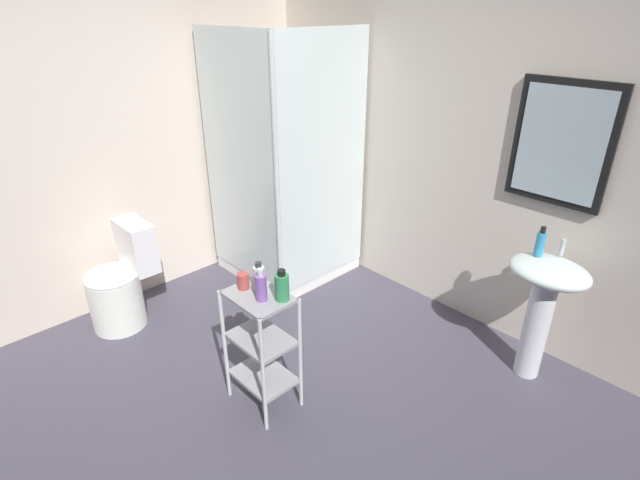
{
  "coord_description": "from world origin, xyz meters",
  "views": [
    {
      "loc": [
        1.65,
        -1.11,
        2.14
      ],
      "look_at": [
        -0.04,
        0.51,
        0.98
      ],
      "focal_mm": 27.08,
      "sensor_mm": 36.0,
      "label": 1
    }
  ],
  "objects_px": {
    "pedestal_sink": "(544,296)",
    "body_wash_bottle_green": "(282,287)",
    "toilet": "(121,285)",
    "shower_stall": "(286,225)",
    "storage_cart": "(261,341)",
    "rinse_cup": "(243,281)",
    "conditioner_bottle_purple": "(261,287)",
    "hand_soap_bottle": "(540,243)",
    "lotion_bottle_white": "(259,278)"
  },
  "relations": [
    {
      "from": "storage_cart",
      "to": "conditioner_bottle_purple",
      "type": "xyz_separation_m",
      "value": [
        0.05,
        -0.01,
        0.38
      ]
    },
    {
      "from": "hand_soap_bottle",
      "to": "conditioner_bottle_purple",
      "type": "height_order",
      "value": "hand_soap_bottle"
    },
    {
      "from": "pedestal_sink",
      "to": "hand_soap_bottle",
      "type": "relative_size",
      "value": 4.46
    },
    {
      "from": "hand_soap_bottle",
      "to": "lotion_bottle_white",
      "type": "relative_size",
      "value": 1.08
    },
    {
      "from": "shower_stall",
      "to": "storage_cart",
      "type": "relative_size",
      "value": 2.7
    },
    {
      "from": "shower_stall",
      "to": "rinse_cup",
      "type": "relative_size",
      "value": 22.26
    },
    {
      "from": "shower_stall",
      "to": "conditioner_bottle_purple",
      "type": "height_order",
      "value": "shower_stall"
    },
    {
      "from": "toilet",
      "to": "conditioner_bottle_purple",
      "type": "height_order",
      "value": "conditioner_bottle_purple"
    },
    {
      "from": "pedestal_sink",
      "to": "conditioner_bottle_purple",
      "type": "bearing_deg",
      "value": -123.79
    },
    {
      "from": "lotion_bottle_white",
      "to": "conditioner_bottle_purple",
      "type": "xyz_separation_m",
      "value": [
        0.09,
        -0.05,
        0.0
      ]
    },
    {
      "from": "shower_stall",
      "to": "storage_cart",
      "type": "xyz_separation_m",
      "value": [
        1.06,
        -1.07,
        -0.03
      ]
    },
    {
      "from": "conditioner_bottle_purple",
      "to": "rinse_cup",
      "type": "height_order",
      "value": "conditioner_bottle_purple"
    },
    {
      "from": "conditioner_bottle_purple",
      "to": "body_wash_bottle_green",
      "type": "xyz_separation_m",
      "value": [
        0.07,
        0.08,
        -0.0
      ]
    },
    {
      "from": "pedestal_sink",
      "to": "storage_cart",
      "type": "height_order",
      "value": "pedestal_sink"
    },
    {
      "from": "storage_cart",
      "to": "body_wash_bottle_green",
      "type": "height_order",
      "value": "body_wash_bottle_green"
    },
    {
      "from": "storage_cart",
      "to": "rinse_cup",
      "type": "bearing_deg",
      "value": -172.84
    },
    {
      "from": "lotion_bottle_white",
      "to": "body_wash_bottle_green",
      "type": "xyz_separation_m",
      "value": [
        0.16,
        0.03,
        0.0
      ]
    },
    {
      "from": "hand_soap_bottle",
      "to": "body_wash_bottle_green",
      "type": "height_order",
      "value": "hand_soap_bottle"
    },
    {
      "from": "toilet",
      "to": "pedestal_sink",
      "type": "bearing_deg",
      "value": 34.97
    },
    {
      "from": "lotion_bottle_white",
      "to": "body_wash_bottle_green",
      "type": "relative_size",
      "value": 0.95
    },
    {
      "from": "pedestal_sink",
      "to": "toilet",
      "type": "height_order",
      "value": "pedestal_sink"
    },
    {
      "from": "pedestal_sink",
      "to": "toilet",
      "type": "bearing_deg",
      "value": -145.03
    },
    {
      "from": "body_wash_bottle_green",
      "to": "hand_soap_bottle",
      "type": "bearing_deg",
      "value": 60.07
    },
    {
      "from": "shower_stall",
      "to": "storage_cart",
      "type": "height_order",
      "value": "shower_stall"
    },
    {
      "from": "pedestal_sink",
      "to": "body_wash_bottle_green",
      "type": "height_order",
      "value": "body_wash_bottle_green"
    },
    {
      "from": "conditioner_bottle_purple",
      "to": "storage_cart",
      "type": "bearing_deg",
      "value": 164.47
    },
    {
      "from": "shower_stall",
      "to": "lotion_bottle_white",
      "type": "bearing_deg",
      "value": -45.31
    },
    {
      "from": "pedestal_sink",
      "to": "toilet",
      "type": "relative_size",
      "value": 1.07
    },
    {
      "from": "storage_cart",
      "to": "conditioner_bottle_purple",
      "type": "relative_size",
      "value": 4.0
    },
    {
      "from": "shower_stall",
      "to": "toilet",
      "type": "relative_size",
      "value": 2.63
    },
    {
      "from": "rinse_cup",
      "to": "shower_stall",
      "type": "bearing_deg",
      "value": 131.09
    },
    {
      "from": "toilet",
      "to": "conditioner_bottle_purple",
      "type": "xyz_separation_m",
      "value": [
        1.38,
        0.23,
        0.5
      ]
    },
    {
      "from": "shower_stall",
      "to": "hand_soap_bottle",
      "type": "relative_size",
      "value": 11.02
    },
    {
      "from": "toilet",
      "to": "storage_cart",
      "type": "height_order",
      "value": "toilet"
    },
    {
      "from": "toilet",
      "to": "lotion_bottle_white",
      "type": "xyz_separation_m",
      "value": [
        1.3,
        0.29,
        0.5
      ]
    },
    {
      "from": "shower_stall",
      "to": "lotion_bottle_white",
      "type": "distance_m",
      "value": 1.49
    },
    {
      "from": "conditioner_bottle_purple",
      "to": "shower_stall",
      "type": "bearing_deg",
      "value": 135.58
    },
    {
      "from": "shower_stall",
      "to": "body_wash_bottle_green",
      "type": "height_order",
      "value": "shower_stall"
    },
    {
      "from": "toilet",
      "to": "shower_stall",
      "type": "bearing_deg",
      "value": 78.14
    },
    {
      "from": "hand_soap_bottle",
      "to": "rinse_cup",
      "type": "distance_m",
      "value": 1.72
    },
    {
      "from": "lotion_bottle_white",
      "to": "conditioner_bottle_purple",
      "type": "bearing_deg",
      "value": -31.53
    },
    {
      "from": "body_wash_bottle_green",
      "to": "rinse_cup",
      "type": "relative_size",
      "value": 1.97
    },
    {
      "from": "body_wash_bottle_green",
      "to": "rinse_cup",
      "type": "height_order",
      "value": "body_wash_bottle_green"
    },
    {
      "from": "hand_soap_bottle",
      "to": "lotion_bottle_white",
      "type": "height_order",
      "value": "hand_soap_bottle"
    },
    {
      "from": "pedestal_sink",
      "to": "toilet",
      "type": "xyz_separation_m",
      "value": [
        -2.3,
        -1.61,
        -0.26
      ]
    },
    {
      "from": "storage_cart",
      "to": "rinse_cup",
      "type": "xyz_separation_m",
      "value": [
        -0.11,
        -0.01,
        0.35
      ]
    },
    {
      "from": "toilet",
      "to": "lotion_bottle_white",
      "type": "relative_size",
      "value": 4.51
    },
    {
      "from": "storage_cart",
      "to": "lotion_bottle_white",
      "type": "height_order",
      "value": "lotion_bottle_white"
    },
    {
      "from": "lotion_bottle_white",
      "to": "rinse_cup",
      "type": "bearing_deg",
      "value": -144.41
    },
    {
      "from": "shower_stall",
      "to": "storage_cart",
      "type": "bearing_deg",
      "value": -45.34
    }
  ]
}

